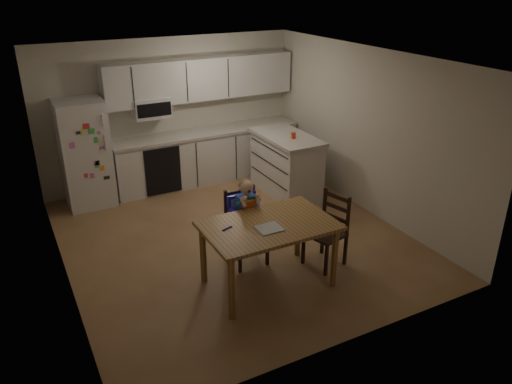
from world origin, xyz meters
The scene contains 10 objects.
room centered at (0.00, 0.48, 1.25)m, with size 4.52×5.01×2.51m.
refrigerator centered at (-1.55, 2.15, 0.85)m, with size 0.72×0.70×1.70m, color silver.
kitchen_run centered at (0.50, 2.24, 0.88)m, with size 3.37×0.62×2.15m.
kitchen_island centered at (1.47, 1.03, 0.51)m, with size 0.72×1.38×1.02m.
red_cup centered at (1.48, 0.84, 1.07)m, with size 0.08×0.08×0.09m, color red.
dining_table centered at (-0.12, -1.21, 0.70)m, with size 1.51×0.97×0.81m.
napkin centered at (-0.17, -1.32, 0.82)m, with size 0.28×0.25×0.01m, color silver.
toddler_spoon centered at (-0.60, -1.11, 0.82)m, with size 0.02×0.02×0.12m, color #2C1ECA.
chair_booster centered at (-0.12, -0.60, 0.69)m, with size 0.43×0.43×1.15m.
chair_side centered at (0.83, -1.14, 0.54)m, with size 0.52×0.52×0.95m.
Camera 1 is at (-2.62, -5.65, 3.47)m, focal length 35.00 mm.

